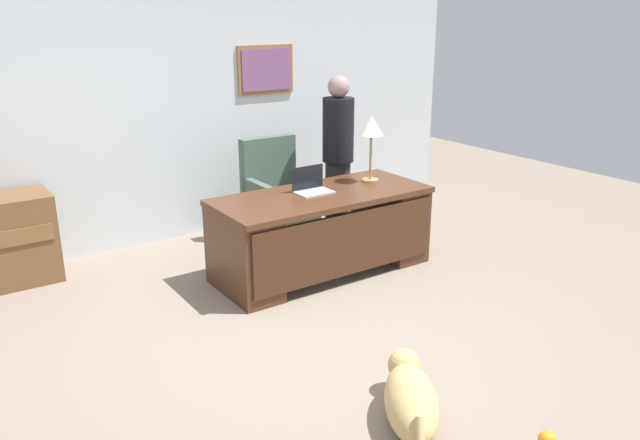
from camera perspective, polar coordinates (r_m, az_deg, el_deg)
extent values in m
plane|color=gray|center=(4.75, 0.23, -9.98)|extent=(12.00, 12.00, 0.00)
cube|color=silver|center=(6.54, -13.02, 10.02)|extent=(7.00, 0.12, 2.70)
cube|color=olive|center=(6.87, -4.99, 13.52)|extent=(0.66, 0.03, 0.51)
cube|color=#7F4D7D|center=(6.85, -4.91, 13.51)|extent=(0.58, 0.01, 0.43)
cube|color=#4C2B19|center=(5.51, 0.16, 2.22)|extent=(1.95, 0.83, 0.05)
cube|color=#4C2B19|center=(5.25, -6.99, -3.07)|extent=(0.36, 0.77, 0.69)
cube|color=#4C2B19|center=(6.09, 6.31, 0.04)|extent=(0.36, 0.77, 0.69)
cube|color=#412415|center=(5.32, 2.53, -2.23)|extent=(1.85, 0.04, 0.55)
cube|color=#475B4C|center=(6.34, -3.59, 1.11)|extent=(0.60, 0.58, 0.18)
cylinder|color=black|center=(6.42, -3.55, -0.85)|extent=(0.10, 0.10, 0.28)
cylinder|color=black|center=(6.45, -3.53, -1.82)|extent=(0.52, 0.52, 0.05)
cube|color=#475B4C|center=(6.44, -4.77, 4.96)|extent=(0.60, 0.12, 0.60)
cube|color=#475B4C|center=(6.16, -5.70, 2.47)|extent=(0.08, 0.50, 0.22)
cube|color=#475B4C|center=(6.42, -1.63, 3.21)|extent=(0.08, 0.50, 0.22)
cylinder|color=#262323|center=(6.56, 1.62, 2.00)|extent=(0.26, 0.26, 0.80)
cylinder|color=black|center=(6.39, 1.68, 8.22)|extent=(0.32, 0.32, 0.65)
sphere|color=gray|center=(6.33, 1.71, 12.08)|extent=(0.22, 0.22, 0.22)
ellipsoid|color=tan|center=(3.74, 8.31, -16.19)|extent=(0.63, 0.72, 0.30)
sphere|color=tan|center=(3.99, 7.66, -12.98)|extent=(0.20, 0.20, 0.20)
cylinder|color=tan|center=(3.46, 9.12, -19.07)|extent=(0.12, 0.15, 0.21)
cube|color=#B2B5BA|center=(5.50, -0.54, 2.55)|extent=(0.32, 0.22, 0.01)
cube|color=black|center=(5.56, -1.15, 3.91)|extent=(0.32, 0.01, 0.21)
cylinder|color=#9E8447|center=(5.90, 4.59, 3.64)|extent=(0.16, 0.16, 0.02)
cylinder|color=#9E8447|center=(5.85, 4.64, 5.72)|extent=(0.02, 0.02, 0.42)
cone|color=silver|center=(5.79, 4.72, 8.59)|extent=(0.22, 0.22, 0.18)
sphere|color=orange|center=(3.81, 20.04, -18.35)|extent=(0.10, 0.10, 0.10)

